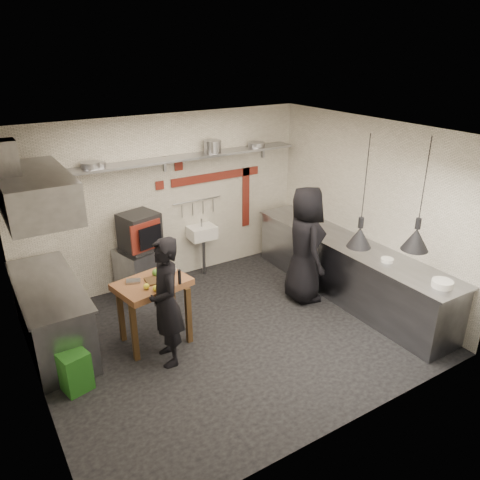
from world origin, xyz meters
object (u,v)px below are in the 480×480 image
prep_table (154,312)px  chef_right (305,245)px  oven_stand (143,271)px  green_bin (75,371)px  chef_left (166,302)px  combi_oven (140,231)px

prep_table → chef_right: (2.47, -0.12, 0.46)m
oven_stand → green_bin: size_ratio=1.60×
chef_left → prep_table: bearing=-173.4°
green_bin → chef_left: bearing=-3.4°
chef_left → green_bin: bearing=-85.2°
chef_right → green_bin: bearing=111.5°
chef_left → oven_stand: bearing=177.1°
green_bin → prep_table: 1.27m
oven_stand → chef_left: bearing=-115.7°
combi_oven → green_bin: (-1.54, -1.77, -0.84)m
prep_table → chef_left: 0.62m
combi_oven → chef_right: size_ratio=0.31×
oven_stand → combi_oven: (0.01, 0.01, 0.69)m
green_bin → chef_right: (3.65, 0.29, 0.67)m
combi_oven → green_bin: 2.49m
oven_stand → chef_left: (-0.36, -1.83, 0.45)m
green_bin → chef_right: size_ratio=0.27×
combi_oven → chef_left: bearing=-116.1°
green_bin → prep_table: size_ratio=0.54×
green_bin → prep_table: (1.18, 0.41, 0.21)m
combi_oven → chef_right: 2.58m
combi_oven → prep_table: 1.54m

